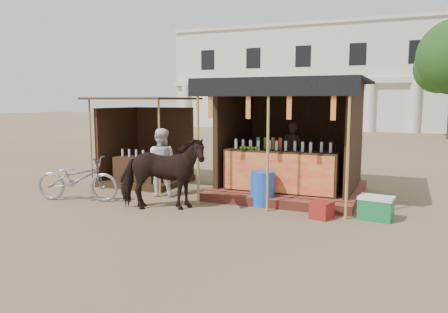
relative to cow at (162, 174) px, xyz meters
name	(u,v)px	position (x,y,z in m)	size (l,w,h in m)	color
ground	(191,225)	(1.08, -0.80, -0.78)	(120.00, 120.00, 0.00)	#846B4C
main_stall	(290,153)	(2.08, 2.56, 0.25)	(3.60, 3.61, 2.78)	brown
secondary_stall	(142,153)	(-2.09, 2.44, 0.07)	(2.40, 2.40, 2.38)	#3A2215
cow	(162,174)	(0.00, 0.00, 0.00)	(0.84, 1.84, 1.55)	black
motorbike	(77,179)	(-2.25, -0.01, -0.26)	(0.68, 1.95, 1.03)	#94939B
bystander	(161,162)	(-0.75, 1.20, 0.05)	(0.80, 0.62, 1.64)	white
blue_barrel	(262,188)	(1.83, 1.20, -0.40)	(0.52, 0.52, 0.76)	blue
red_crate	(322,210)	(3.24, 0.64, -0.61)	(0.36, 0.40, 0.33)	maroon
cooler	(376,208)	(4.22, 0.96, -0.54)	(0.69, 0.52, 0.46)	#19743A
background_building	(336,79)	(-0.92, 29.15, 3.20)	(26.00, 7.45, 8.18)	silver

